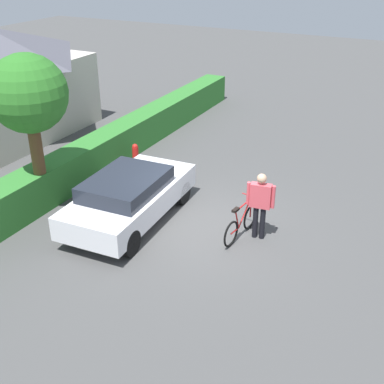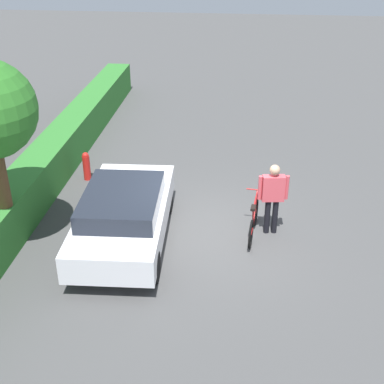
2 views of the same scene
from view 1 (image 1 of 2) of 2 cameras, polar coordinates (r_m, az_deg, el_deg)
name	(u,v)px [view 1 (image 1 of 2)]	position (r m, az deg, el deg)	size (l,w,h in m)	color
ground_plane	(201,227)	(12.78, 1.06, -4.01)	(60.00, 60.00, 0.00)	#464646
hedge_row	(62,175)	(14.79, -14.73, 1.94)	(21.54, 0.90, 1.08)	#2F752D
parked_car_near	(129,196)	(12.80, -7.19, -0.47)	(4.23, 2.01, 1.32)	silver
bicycle	(241,224)	(12.23, 5.64, -3.63)	(1.63, 0.50, 0.94)	black
person_rider	(260,201)	(11.95, 7.84, -1.01)	(0.26, 0.68, 1.72)	black
tree_kerbside	(28,96)	(13.02, -18.25, 10.39)	(1.97, 1.97, 4.20)	brown
fire_hydrant	(136,156)	(16.04, -6.50, 4.18)	(0.20, 0.20, 0.81)	red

